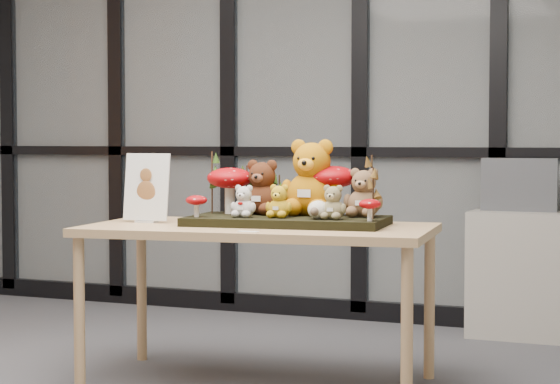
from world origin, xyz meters
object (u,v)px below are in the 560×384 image
at_px(display_table, 259,240).
at_px(diorama_tray, 287,221).
at_px(bear_pooh_yellow, 312,174).
at_px(cabinet, 517,275).
at_px(bear_brown_medium, 262,184).
at_px(mushroom_back_right, 333,188).
at_px(sign_holder, 146,190).
at_px(mushroom_front_right, 370,209).
at_px(mushroom_back_left, 230,188).
at_px(bear_beige_small, 333,200).
at_px(plush_cream_hedgehog, 318,209).
at_px(bear_white_bow, 244,199).
at_px(monitor, 519,185).
at_px(mushroom_front_left, 197,205).
at_px(bear_tan_back, 364,190).
at_px(bear_small_yellow, 279,199).

relative_size(display_table, diorama_tray, 1.83).
bearing_deg(bear_pooh_yellow, cabinet, 55.94).
relative_size(bear_brown_medium, cabinet, 0.39).
bearing_deg(display_table, mushroom_back_right, 34.80).
xyz_separation_m(bear_brown_medium, sign_holder, (-0.51, -0.20, -0.03)).
bearing_deg(bear_brown_medium, cabinet, 49.59).
distance_m(mushroom_back_right, mushroom_front_right, 0.38).
distance_m(bear_brown_medium, mushroom_back_right, 0.33).
distance_m(mushroom_back_left, cabinet, 1.90).
height_order(bear_beige_small, mushroom_back_right, mushroom_back_right).
bearing_deg(display_table, bear_brown_medium, 101.84).
xyz_separation_m(diorama_tray, mushroom_back_right, (0.16, 0.17, 0.15)).
relative_size(diorama_tray, bear_beige_small, 5.36).
xyz_separation_m(plush_cream_hedgehog, mushroom_back_right, (-0.02, 0.25, 0.08)).
bearing_deg(plush_cream_hedgehog, sign_holder, 175.88).
bearing_deg(plush_cream_hedgehog, mushroom_back_right, 88.21).
distance_m(bear_brown_medium, bear_white_bow, 0.20).
xyz_separation_m(display_table, bear_brown_medium, (-0.05, 0.16, 0.25)).
relative_size(bear_white_bow, monitor, 0.38).
distance_m(bear_pooh_yellow, monitor, 1.59).
relative_size(diorama_tray, mushroom_front_left, 8.24).
distance_m(bear_tan_back, mushroom_back_left, 0.66).
height_order(mushroom_front_left, mushroom_front_right, mushroom_front_left).
bearing_deg(bear_small_yellow, mushroom_back_left, 148.65).
distance_m(display_table, bear_white_bow, 0.20).
xyz_separation_m(diorama_tray, plush_cream_hedgehog, (0.18, -0.08, 0.07)).
bearing_deg(display_table, mushroom_front_left, -166.08).
bearing_deg(plush_cream_hedgehog, bear_small_yellow, 170.46).
xyz_separation_m(display_table, bear_small_yellow, (0.10, -0.00, 0.19)).
distance_m(diorama_tray, bear_pooh_yellow, 0.26).
bearing_deg(mushroom_front_left, bear_brown_medium, 50.05).
bearing_deg(bear_tan_back, bear_beige_small, -120.09).
xyz_separation_m(display_table, monitor, (0.91, 1.60, 0.20)).
relative_size(bear_tan_back, bear_white_bow, 1.52).
distance_m(plush_cream_hedgehog, sign_holder, 0.86).
bearing_deg(sign_holder, mushroom_front_right, -0.26).
relative_size(bear_pooh_yellow, bear_beige_small, 2.32).
bearing_deg(sign_holder, bear_brown_medium, 20.57).
distance_m(bear_white_bow, mushroom_front_left, 0.22).
height_order(bear_white_bow, sign_holder, sign_holder).
relative_size(bear_small_yellow, bear_beige_small, 0.99).
distance_m(bear_small_yellow, mushroom_front_right, 0.44).
bearing_deg(bear_white_bow, plush_cream_hedgehog, -2.30).
relative_size(diorama_tray, sign_holder, 2.76).
xyz_separation_m(bear_pooh_yellow, bear_small_yellow, (-0.08, -0.20, -0.11)).
height_order(plush_cream_hedgehog, sign_holder, sign_holder).
relative_size(mushroom_front_right, sign_holder, 0.33).
distance_m(display_table, mushroom_front_right, 0.56).
bearing_deg(mushroom_back_left, diorama_tray, -12.98).
bearing_deg(display_table, monitor, 54.01).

